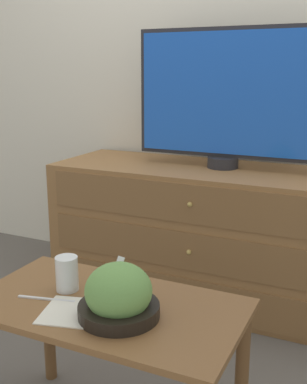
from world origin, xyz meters
name	(u,v)px	position (x,y,z in m)	size (l,w,h in m)	color
ground_plane	(212,271)	(0.00, 0.00, 0.00)	(12.00, 12.00, 0.00)	#56514C
wall_back	(221,49)	(0.00, 0.03, 1.30)	(12.00, 0.05, 2.60)	silver
dresser	(209,234)	(0.08, -0.32, 0.35)	(1.64, 0.59, 0.70)	olive
tv	(225,97)	(0.13, -0.27, 1.06)	(0.92, 0.16, 0.69)	#232328
coffee_table	(107,330)	(0.13, -1.46, 0.41)	(0.84, 0.46, 0.50)	brown
takeout_bowl	(119,296)	(0.21, -1.52, 0.56)	(0.24, 0.24, 0.16)	black
drink_cup	(67,276)	(-0.03, -1.43, 0.55)	(0.07, 0.07, 0.11)	beige
napkin	(73,312)	(0.07, -1.55, 0.50)	(0.22, 0.22, 0.00)	silver
knife	(46,299)	(-0.05, -1.52, 0.50)	(0.19, 0.05, 0.01)	silver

